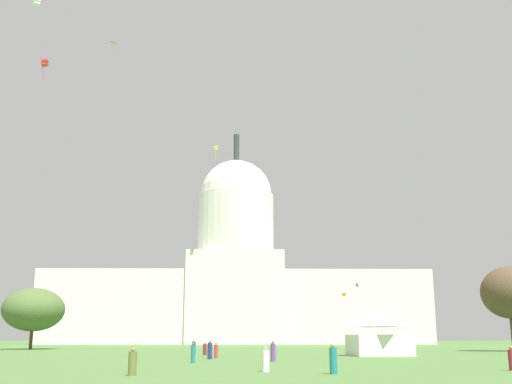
# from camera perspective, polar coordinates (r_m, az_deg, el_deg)

# --- Properties ---
(capitol_building) EXTENTS (116.51, 23.68, 66.59)m
(capitol_building) POSITION_cam_1_polar(r_m,az_deg,el_deg) (192.59, -1.91, -8.32)
(capitol_building) COLOR silver
(capitol_building) RESTS_ON ground_plane
(event_tent) EXTENTS (7.04, 6.87, 4.86)m
(event_tent) POSITION_cam_1_polar(r_m,az_deg,el_deg) (72.04, 11.27, -12.71)
(event_tent) COLOR white
(event_tent) RESTS_ON ground_plane
(tree_west_near) EXTENTS (11.24, 11.51, 10.43)m
(tree_west_near) POSITION_cam_1_polar(r_m,az_deg,el_deg) (115.58, -19.89, -10.19)
(tree_west_near) COLOR #4C3823
(tree_west_near) RESTS_ON ground_plane
(tree_east_far) EXTENTS (11.80, 11.77, 12.38)m
(tree_east_far) POSITION_cam_1_polar(r_m,az_deg,el_deg) (100.13, 22.45, -8.60)
(tree_east_far) COLOR brown
(tree_east_far) RESTS_ON ground_plane
(person_red_back_center) EXTENTS (0.51, 0.51, 1.51)m
(person_red_back_center) POSITION_cam_1_polar(r_m,az_deg,el_deg) (63.37, -3.72, -14.47)
(person_red_back_center) COLOR red
(person_red_back_center) RESTS_ON ground_plane
(person_purple_deep_crowd) EXTENTS (0.53, 0.53, 1.75)m
(person_purple_deep_crowd) POSITION_cam_1_polar(r_m,az_deg,el_deg) (54.68, 1.58, -14.56)
(person_purple_deep_crowd) COLOR #703D93
(person_purple_deep_crowd) RESTS_ON ground_plane
(person_black_back_right) EXTENTS (0.61, 0.61, 1.69)m
(person_black_back_right) POSITION_cam_1_polar(r_m,az_deg,el_deg) (79.40, -5.79, -14.13)
(person_black_back_right) COLOR black
(person_black_back_right) RESTS_ON ground_plane
(person_teal_near_tree_west) EXTENTS (0.39, 0.39, 1.61)m
(person_teal_near_tree_west) POSITION_cam_1_polar(r_m,az_deg,el_deg) (51.59, -5.84, -14.64)
(person_teal_near_tree_west) COLOR #1E757A
(person_teal_near_tree_west) RESTS_ON ground_plane
(person_maroon_aisle_center) EXTENTS (0.51, 0.51, 1.49)m
(person_maroon_aisle_center) POSITION_cam_1_polar(r_m,az_deg,el_deg) (73.81, -4.75, -14.30)
(person_maroon_aisle_center) COLOR maroon
(person_maroon_aisle_center) RESTS_ON ground_plane
(person_teal_near_tent) EXTENTS (0.54, 0.54, 1.71)m
(person_teal_near_tent) POSITION_cam_1_polar(r_m,az_deg,el_deg) (36.17, 7.16, -15.15)
(person_teal_near_tent) COLOR #1E757A
(person_teal_near_tent) RESTS_ON ground_plane
(person_teal_lawn_far_left) EXTENTS (0.36, 0.36, 1.49)m
(person_teal_lawn_far_left) POSITION_cam_1_polar(r_m,az_deg,el_deg) (85.34, 9.64, -14.00)
(person_teal_lawn_far_left) COLOR #1E757A
(person_teal_lawn_far_left) RESTS_ON ground_plane
(person_white_lawn_far_right) EXTENTS (0.63, 0.63, 1.47)m
(person_white_lawn_far_right) POSITION_cam_1_polar(r_m,az_deg,el_deg) (38.28, 0.90, -15.32)
(person_white_lawn_far_right) COLOR silver
(person_white_lawn_far_right) RESTS_ON ground_plane
(person_navy_mid_right) EXTENTS (0.62, 0.62, 1.74)m
(person_navy_mid_right) POSITION_cam_1_polar(r_m,az_deg,el_deg) (60.29, -4.29, -14.42)
(person_navy_mid_right) COLOR navy
(person_navy_mid_right) RESTS_ON ground_plane
(person_maroon_back_left) EXTENTS (0.53, 0.53, 1.50)m
(person_maroon_back_left) POSITION_cam_1_polar(r_m,az_deg,el_deg) (42.89, 22.60, -14.11)
(person_maroon_back_left) COLOR maroon
(person_maroon_back_left) RESTS_ON ground_plane
(person_olive_mid_left) EXTENTS (0.56, 0.56, 1.47)m
(person_olive_mid_left) POSITION_cam_1_polar(r_m,az_deg,el_deg) (35.27, -11.36, -15.25)
(person_olive_mid_left) COLOR olive
(person_olive_mid_left) RESTS_ON ground_plane
(kite_orange_high) EXTENTS (1.45, 1.51, 2.89)m
(kite_orange_high) POSITION_cam_1_polar(r_m,az_deg,el_deg) (125.32, -12.94, 13.15)
(kite_orange_high) COLOR orange
(kite_yellow_high) EXTENTS (1.03, 1.00, 4.02)m
(kite_yellow_high) POSITION_cam_1_polar(r_m,az_deg,el_deg) (172.83, -3.73, 4.06)
(kite_yellow_high) COLOR yellow
(kite_gold_low) EXTENTS (1.05, 1.06, 2.13)m
(kite_gold_low) POSITION_cam_1_polar(r_m,az_deg,el_deg) (144.35, 8.15, -9.36)
(kite_gold_low) COLOR gold
(kite_white_high) EXTENTS (1.18, 1.18, 1.12)m
(kite_white_high) POSITION_cam_1_polar(r_m,az_deg,el_deg) (103.13, -19.64, 16.18)
(kite_white_high) COLOR white
(kite_red_high) EXTENTS (0.89, 0.86, 2.99)m
(kite_red_high) POSITION_cam_1_polar(r_m,az_deg,el_deg) (93.01, -18.95, 11.22)
(kite_red_high) COLOR red
(kite_pink_low) EXTENTS (0.83, 1.13, 1.03)m
(kite_pink_low) POSITION_cam_1_polar(r_m,az_deg,el_deg) (168.61, 9.33, -8.49)
(kite_pink_low) COLOR pink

